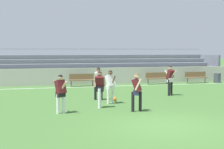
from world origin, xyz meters
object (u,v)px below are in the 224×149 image
(bleacher_stand, at_px, (90,67))
(player_dark_deep_cover, at_px, (170,78))
(player_white_overlapping, at_px, (110,84))
(player_white_pressing_high, at_px, (98,81))
(bench_far_left, at_px, (157,77))
(player_dark_dropping_back, at_px, (100,86))
(player_dark_on_ball, at_px, (61,90))
(bench_near_wall_gap, at_px, (196,76))
(soccer_ball, at_px, (115,99))
(player_dark_trailing_run, at_px, (137,89))
(bench_centre_sideline, at_px, (82,79))
(trash_bin, at_px, (217,78))

(bleacher_stand, xyz_separation_m, player_dark_deep_cover, (3.11, -9.38, -0.17))
(player_white_overlapping, relative_size, player_white_pressing_high, 0.96)
(bench_far_left, distance_m, player_dark_dropping_back, 10.83)
(bleacher_stand, height_order, player_dark_on_ball, bleacher_stand)
(bench_near_wall_gap, xyz_separation_m, bench_far_left, (-3.30, 0.00, 0.00))
(player_white_overlapping, distance_m, player_dark_deep_cover, 4.43)
(player_dark_deep_cover, relative_size, player_dark_on_ball, 1.06)
(soccer_ball, bearing_deg, player_dark_on_ball, -139.87)
(player_white_pressing_high, bearing_deg, player_dark_trailing_run, -74.61)
(player_dark_dropping_back, distance_m, soccer_ball, 2.13)
(player_dark_on_ball, height_order, soccer_ball, player_dark_on_ball)
(bench_centre_sideline, distance_m, player_dark_on_ball, 9.91)
(player_dark_deep_cover, bearing_deg, bench_near_wall_gap, 50.39)
(bench_centre_sideline, height_order, trash_bin, bench_centre_sideline)
(bench_near_wall_gap, distance_m, player_dark_trailing_run, 13.01)
(bench_far_left, bearing_deg, player_dark_deep_cover, -105.11)
(bench_far_left, xyz_separation_m, player_dark_on_ball, (-8.17, -9.63, 0.41))
(player_white_pressing_high, distance_m, player_dark_dropping_back, 2.27)
(bleacher_stand, bearing_deg, bench_centre_sideline, -108.72)
(player_white_overlapping, bearing_deg, bench_centre_sideline, 91.98)
(bench_centre_sideline, bearing_deg, player_white_overlapping, -88.02)
(player_white_overlapping, xyz_separation_m, player_dark_deep_cover, (4.01, 1.87, 0.05))
(bleacher_stand, height_order, soccer_ball, bleacher_stand)
(trash_bin, bearing_deg, player_dark_dropping_back, -143.12)
(bleacher_stand, bearing_deg, player_dark_trailing_run, -91.23)
(player_white_overlapping, bearing_deg, bench_near_wall_gap, 41.15)
(bench_near_wall_gap, relative_size, bench_far_left, 1.00)
(player_white_pressing_high, bearing_deg, soccer_ball, -41.56)
(bench_near_wall_gap, xyz_separation_m, player_dark_on_ball, (-11.47, -9.63, 0.41))
(trash_bin, height_order, player_dark_on_ball, player_dark_on_ball)
(player_dark_trailing_run, distance_m, player_dark_dropping_back, 1.84)
(bench_near_wall_gap, distance_m, player_dark_dropping_back, 13.04)
(bench_far_left, distance_m, player_dark_trailing_run, 11.20)
(bench_far_left, height_order, player_dark_trailing_run, player_dark_trailing_run)
(player_dark_dropping_back, bearing_deg, bench_near_wall_gap, 42.23)
(player_white_pressing_high, bearing_deg, player_white_overlapping, -74.70)
(trash_bin, height_order, player_dark_dropping_back, player_dark_dropping_back)
(bleacher_stand, bearing_deg, bench_far_left, -36.28)
(player_white_overlapping, height_order, player_dark_dropping_back, player_dark_dropping_back)
(bench_centre_sideline, height_order, player_white_pressing_high, player_white_pressing_high)
(player_dark_deep_cover, bearing_deg, player_white_pressing_high, -172.07)
(bench_far_left, bearing_deg, player_white_pressing_high, -132.38)
(bleacher_stand, distance_m, player_white_pressing_high, 10.07)
(bench_far_left, height_order, trash_bin, bench_far_left)
(player_dark_deep_cover, xyz_separation_m, player_dark_dropping_back, (-4.75, -2.84, -0.03))
(bench_far_left, bearing_deg, player_dark_on_ball, -130.31)
(bench_near_wall_gap, distance_m, trash_bin, 1.83)
(bench_near_wall_gap, relative_size, soccer_ball, 8.18)
(player_white_pressing_high, bearing_deg, trash_bin, 29.90)
(bench_centre_sideline, height_order, player_dark_dropping_back, player_dark_dropping_back)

